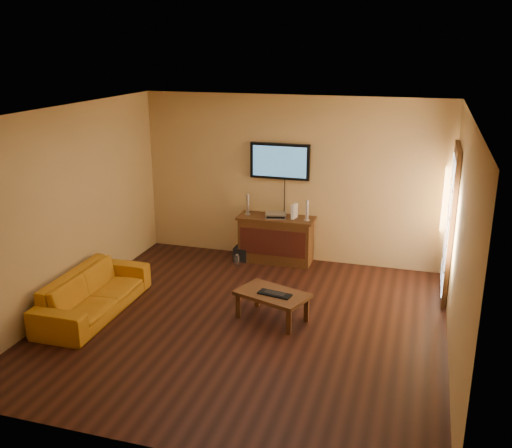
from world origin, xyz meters
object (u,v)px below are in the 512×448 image
at_px(speaker_left, 248,205).
at_px(speaker_right, 307,211).
at_px(coffee_table, 272,297).
at_px(av_receiver, 276,215).
at_px(game_console, 294,211).
at_px(subwoofer, 241,254).
at_px(television, 280,161).
at_px(bottle, 237,260).
at_px(keyboard, 275,294).
at_px(media_console, 276,239).
at_px(sofa, 93,286).

bearing_deg(speaker_left, speaker_right, -2.62).
height_order(coffee_table, av_receiver, av_receiver).
bearing_deg(av_receiver, game_console, -1.37).
bearing_deg(coffee_table, subwoofer, 118.78).
xyz_separation_m(television, coffee_table, (0.49, -2.23, -1.32)).
height_order(speaker_right, game_console, speaker_right).
relative_size(coffee_table, game_console, 4.39).
distance_m(av_receiver, game_console, 0.31).
bearing_deg(bottle, av_receiver, 32.55).
distance_m(coffee_table, speaker_left, 2.35).
bearing_deg(bottle, television, 46.81).
distance_m(television, speaker_left, 0.89).
xyz_separation_m(television, keyboard, (0.54, -2.29, -1.26)).
bearing_deg(subwoofer, coffee_table, -61.85).
bearing_deg(speaker_left, media_console, -1.52).
bearing_deg(bottle, speaker_right, 18.36).
bearing_deg(keyboard, television, 103.22).
bearing_deg(sofa, media_console, -37.33).
relative_size(coffee_table, sofa, 0.54).
relative_size(television, game_console, 4.17).
xyz_separation_m(speaker_left, av_receiver, (0.49, -0.05, -0.12)).
bearing_deg(speaker_left, bottle, -98.16).
bearing_deg(subwoofer, av_receiver, 8.36).
height_order(media_console, keyboard, media_console).
distance_m(coffee_table, subwoofer, 2.19).
height_order(media_console, av_receiver, av_receiver).
xyz_separation_m(coffee_table, bottle, (-1.04, 1.65, -0.23)).
height_order(television, keyboard, television).
xyz_separation_m(game_console, subwoofer, (-0.85, -0.15, -0.77)).
bearing_deg(speaker_left, keyboard, -63.93).
relative_size(av_receiver, keyboard, 0.74).
relative_size(media_console, game_console, 5.31).
height_order(television, subwoofer, television).
bearing_deg(keyboard, speaker_left, 116.07).
relative_size(media_console, speaker_left, 3.59).
relative_size(sofa, speaker_left, 5.47).
xyz_separation_m(speaker_left, subwoofer, (-0.07, -0.13, -0.81)).
relative_size(coffee_table, keyboard, 2.26).
xyz_separation_m(subwoofer, bottle, (0.01, -0.26, -0.02)).
relative_size(media_console, television, 1.27).
distance_m(av_receiver, keyboard, 2.16).
xyz_separation_m(sofa, keyboard, (2.39, 0.43, 0.02)).
relative_size(television, coffee_table, 0.95).
bearing_deg(keyboard, subwoofer, 119.16).
bearing_deg(coffee_table, speaker_left, 115.62).
distance_m(av_receiver, bottle, 0.96).
bearing_deg(sofa, speaker_right, -44.57).
height_order(television, speaker_right, television).
bearing_deg(speaker_right, media_console, 176.33).
xyz_separation_m(speaker_left, bottle, (-0.06, -0.40, -0.83)).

